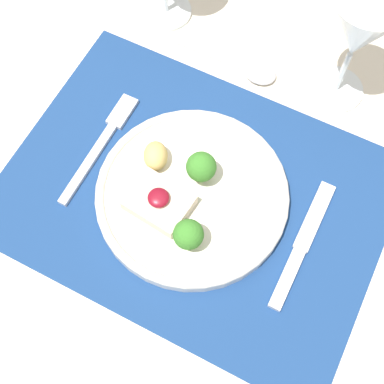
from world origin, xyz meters
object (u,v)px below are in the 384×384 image
at_px(dinner_plate, 190,194).
at_px(fork, 104,140).
at_px(knife, 299,252).
at_px(spoon, 249,69).
at_px(wine_glass_near, 360,32).

xyz_separation_m(dinner_plate, fork, (-0.14, 0.02, -0.01)).
relative_size(knife, spoon, 1.09).
bearing_deg(wine_glass_near, dinner_plate, -113.74).
bearing_deg(spoon, dinner_plate, -81.60).
bearing_deg(dinner_plate, spoon, 94.20).
bearing_deg(knife, fork, 177.52).
distance_m(spoon, wine_glass_near, 0.18).
xyz_separation_m(spoon, wine_glass_near, (0.13, 0.03, 0.12)).
relative_size(fork, knife, 1.00).
distance_m(dinner_plate, fork, 0.15).
xyz_separation_m(knife, wine_glass_near, (-0.05, 0.25, 0.12)).
height_order(dinner_plate, spoon, dinner_plate).
height_order(spoon, wine_glass_near, wine_glass_near).
distance_m(fork, spoon, 0.24).
distance_m(dinner_plate, wine_glass_near, 0.29).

